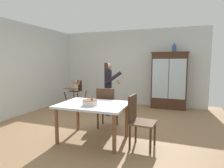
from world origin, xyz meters
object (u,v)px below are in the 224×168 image
at_px(china_cabinet, 169,80).
at_px(dining_table, 93,109).
at_px(ceramic_vase, 174,48).
at_px(high_chair_with_toddler, 76,88).
at_px(adult_person, 108,82).
at_px(birthday_cake, 90,102).
at_px(dining_chair_right_end, 137,117).
at_px(dining_chair_far_side, 106,105).

xyz_separation_m(china_cabinet, dining_table, (-1.22, -3.25, -0.30)).
distance_m(ceramic_vase, dining_table, 3.77).
relative_size(china_cabinet, high_chair_with_toddler, 1.98).
xyz_separation_m(adult_person, birthday_cake, (0.37, -1.92, -0.17)).
xyz_separation_m(ceramic_vase, adult_person, (-1.72, -1.48, -1.03)).
relative_size(china_cabinet, birthday_cake, 6.71).
bearing_deg(ceramic_vase, china_cabinet, -178.32).
bearing_deg(china_cabinet, ceramic_vase, 1.68).
bearing_deg(china_cabinet, dining_chair_right_end, -95.91).
bearing_deg(adult_person, dining_chair_right_end, -164.59).
xyz_separation_m(high_chair_with_toddler, dining_chair_far_side, (1.78, -1.59, -0.10)).
xyz_separation_m(dining_chair_far_side, dining_chair_right_end, (0.89, -0.69, 0.00)).
relative_size(dining_chair_far_side, dining_chair_right_end, 1.00).
xyz_separation_m(ceramic_vase, birthday_cake, (-1.35, -3.39, -1.20)).
relative_size(adult_person, birthday_cake, 5.47).
distance_m(birthday_cake, dining_chair_right_end, 0.93).
relative_size(dining_table, birthday_cake, 4.82).
height_order(dining_table, birthday_cake, birthday_cake).
relative_size(china_cabinet, adult_person, 1.23).
distance_m(high_chair_with_toddler, dining_chair_far_side, 2.39).
bearing_deg(china_cabinet, dining_chair_far_side, -115.69).
distance_m(china_cabinet, adult_person, 2.17).
bearing_deg(birthday_cake, high_chair_with_toddler, 126.20).
relative_size(ceramic_vase, dining_chair_far_side, 0.28).
distance_m(china_cabinet, dining_chair_far_side, 2.85).
relative_size(adult_person, dining_chair_far_side, 1.59).
height_order(birthday_cake, dining_chair_right_end, dining_chair_right_end).
bearing_deg(adult_person, dining_table, 171.62).
height_order(high_chair_with_toddler, birthday_cake, high_chair_with_toddler).
height_order(adult_person, dining_table, adult_person).
bearing_deg(ceramic_vase, high_chair_with_toddler, -162.96).
bearing_deg(dining_chair_far_side, adult_person, -76.39).
distance_m(dining_table, dining_chair_far_side, 0.71).
bearing_deg(dining_chair_right_end, china_cabinet, -2.51).
bearing_deg(adult_person, china_cabinet, -67.32).
bearing_deg(china_cabinet, dining_table, -110.57).
bearing_deg(dining_chair_far_side, dining_chair_right_end, 136.87).
relative_size(birthday_cake, dining_chair_right_end, 0.29).
bearing_deg(birthday_cake, dining_chair_right_end, 10.25).
xyz_separation_m(china_cabinet, dining_chair_far_side, (-1.22, -2.54, -0.39)).
height_order(china_cabinet, ceramic_vase, ceramic_vase).
xyz_separation_m(dining_table, dining_chair_far_side, (-0.00, 0.71, -0.09)).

